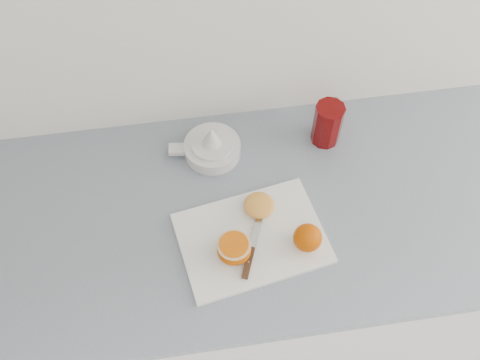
# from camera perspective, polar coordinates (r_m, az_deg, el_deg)

# --- Properties ---
(counter) EXTENTS (2.49, 0.64, 0.89)m
(counter) POSITION_cam_1_polar(r_m,az_deg,el_deg) (1.71, 5.28, -9.86)
(counter) COLOR white
(counter) RESTS_ON ground
(cutting_board) EXTENTS (0.37, 0.29, 0.01)m
(cutting_board) POSITION_cam_1_polar(r_m,az_deg,el_deg) (1.25, 1.27, -6.22)
(cutting_board) COLOR white
(cutting_board) RESTS_ON counter
(whole_orange) EXTENTS (0.07, 0.07, 0.07)m
(whole_orange) POSITION_cam_1_polar(r_m,az_deg,el_deg) (1.21, 7.22, -6.14)
(whole_orange) COLOR #D05F00
(whole_orange) RESTS_ON cutting_board
(half_orange) EXTENTS (0.08, 0.08, 0.05)m
(half_orange) POSITION_cam_1_polar(r_m,az_deg,el_deg) (1.20, -0.64, -7.35)
(half_orange) COLOR #D05F00
(half_orange) RESTS_ON cutting_board
(squeezed_shell) EXTENTS (0.07, 0.07, 0.03)m
(squeezed_shell) POSITION_cam_1_polar(r_m,az_deg,el_deg) (1.27, 2.04, -2.68)
(squeezed_shell) COLOR #F09B37
(squeezed_shell) RESTS_ON cutting_board
(paring_knife) EXTENTS (0.08, 0.17, 0.01)m
(paring_knife) POSITION_cam_1_polar(r_m,az_deg,el_deg) (1.21, 1.06, -8.17)
(paring_knife) COLOR #492B19
(paring_knife) RESTS_ON cutting_board
(citrus_juicer) EXTENTS (0.18, 0.15, 0.10)m
(citrus_juicer) POSITION_cam_1_polar(r_m,az_deg,el_deg) (1.36, -3.05, 3.58)
(citrus_juicer) COLOR white
(citrus_juicer) RESTS_ON counter
(red_tumbler) EXTENTS (0.08, 0.08, 0.12)m
(red_tumbler) POSITION_cam_1_polar(r_m,az_deg,el_deg) (1.38, 9.28, 5.81)
(red_tumbler) COLOR #610506
(red_tumbler) RESTS_ON counter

